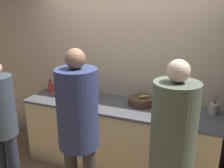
# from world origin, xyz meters

# --- Properties ---
(wall_back) EXTENTS (5.20, 0.06, 2.60)m
(wall_back) POSITION_xyz_m (0.00, 0.75, 1.30)
(wall_back) COLOR #C6B293
(wall_back) RESTS_ON ground_plane
(counter) EXTENTS (2.55, 0.73, 0.93)m
(counter) POSITION_xyz_m (0.00, 0.40, 0.47)
(counter) COLOR beige
(counter) RESTS_ON ground_plane
(person_left) EXTENTS (0.33, 0.33, 1.63)m
(person_left) POSITION_xyz_m (-1.02, -0.59, 0.96)
(person_left) COLOR #232838
(person_left) RESTS_ON ground_plane
(person_center) EXTENTS (0.39, 0.39, 1.82)m
(person_center) POSITION_xyz_m (-0.04, -0.59, 1.12)
(person_center) COLOR #38332D
(person_center) RESTS_ON ground_plane
(person_right) EXTENTS (0.37, 0.37, 1.79)m
(person_right) POSITION_xyz_m (0.84, -0.57, 1.09)
(person_right) COLOR #232838
(person_right) RESTS_ON ground_plane
(fruit_bowl) EXTENTS (0.33, 0.33, 0.14)m
(fruit_bowl) POSITION_xyz_m (0.27, 0.50, 0.98)
(fruit_bowl) COLOR #4C3323
(fruit_bowl) RESTS_ON counter
(utensil_crock) EXTENTS (0.11, 0.11, 0.24)m
(utensil_crock) POSITION_xyz_m (1.15, 0.54, 1.00)
(utensil_crock) COLOR #ADA393
(utensil_crock) RESTS_ON counter
(bottle_red) EXTENTS (0.08, 0.08, 0.18)m
(bottle_red) POSITION_xyz_m (-1.13, 0.49, 1.01)
(bottle_red) COLOR red
(bottle_red) RESTS_ON counter
(bottle_clear) EXTENTS (0.06, 0.06, 0.23)m
(bottle_clear) POSITION_xyz_m (-0.38, 0.39, 1.02)
(bottle_clear) COLOR silver
(bottle_clear) RESTS_ON counter
(cup_red) EXTENTS (0.09, 0.09, 0.08)m
(cup_red) POSITION_xyz_m (-1.10, 0.59, 0.97)
(cup_red) COLOR #A33D33
(cup_red) RESTS_ON counter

